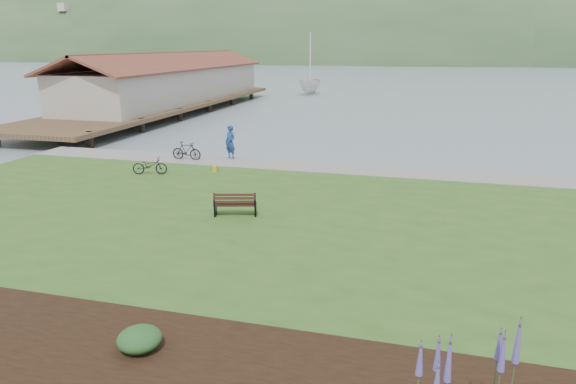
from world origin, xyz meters
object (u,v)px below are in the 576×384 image
(person, at_px, (230,140))
(bicycle_a, at_px, (150,165))
(park_bench, at_px, (235,204))
(sailboat, at_px, (310,95))

(person, bearing_deg, bicycle_a, -96.88)
(person, xyz_separation_m, bicycle_a, (-2.38, -3.94, -0.61))
(bicycle_a, bearing_deg, park_bench, -143.41)
(sailboat, bearing_deg, park_bench, -75.69)
(park_bench, height_order, bicycle_a, park_bench)
(sailboat, bearing_deg, person, -78.52)
(person, relative_size, sailboat, 0.09)
(park_bench, distance_m, sailboat, 48.85)
(bicycle_a, distance_m, sailboat, 43.67)
(bicycle_a, height_order, sailboat, sailboat)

